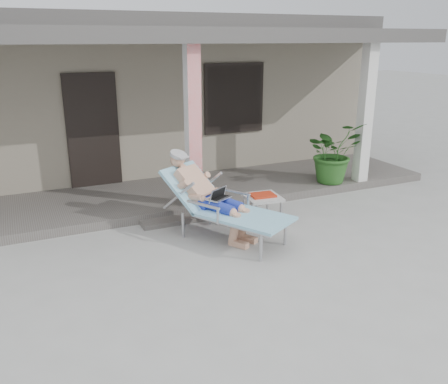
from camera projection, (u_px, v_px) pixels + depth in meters
name	position (u px, v px, depth m)	size (l,w,h in m)	color
ground	(253.00, 265.00, 6.22)	(60.00, 60.00, 0.00)	#9E9E99
house	(129.00, 89.00, 11.34)	(10.40, 5.40, 3.30)	gray
porch_deck	(178.00, 194.00, 8.80)	(10.00, 2.00, 0.15)	#605B56
porch_overhang	(174.00, 41.00, 7.91)	(10.00, 2.30, 2.85)	silver
porch_step	(201.00, 216.00, 7.81)	(2.00, 0.30, 0.07)	#605B56
lounger	(216.00, 184.00, 6.89)	(1.62, 2.07, 1.32)	#B7B7BC
side_table	(263.00, 199.00, 7.52)	(0.59, 0.59, 0.49)	#B1B1AC
potted_palm	(333.00, 152.00, 9.13)	(1.06, 0.92, 1.18)	#26591E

